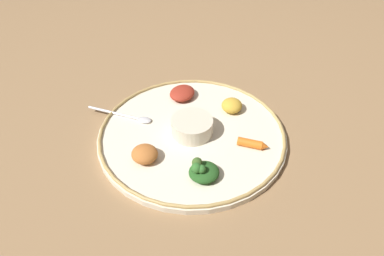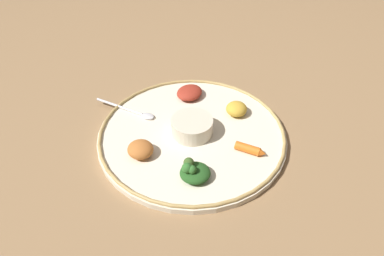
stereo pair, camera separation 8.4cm
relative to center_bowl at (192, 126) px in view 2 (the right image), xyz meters
name	(u,v)px [view 2 (the right image)]	position (x,y,z in m)	size (l,w,h in m)	color
ground_plane	(192,137)	(0.00, 0.00, -0.04)	(2.40, 2.40, 0.00)	olive
platter	(192,135)	(0.00, 0.00, -0.03)	(0.46, 0.46, 0.01)	beige
platter_rim	(192,132)	(0.00, 0.00, -0.02)	(0.45, 0.45, 0.01)	tan
center_bowl	(192,126)	(0.00, 0.00, 0.00)	(0.10, 0.10, 0.04)	beige
spoon	(134,111)	(0.17, -0.02, -0.02)	(0.18, 0.03, 0.01)	silver
greens_pile	(194,171)	(-0.06, 0.13, 0.00)	(0.09, 0.08, 0.05)	#23511E
carrot_near_spoon	(250,149)	(-0.15, 0.01, -0.01)	(0.07, 0.02, 0.02)	orange
mound_lentil_yellow	(236,109)	(-0.08, -0.11, -0.01)	(0.06, 0.05, 0.03)	gold
mound_chickpea	(140,149)	(0.08, 0.11, -0.01)	(0.06, 0.06, 0.03)	#B2662D
mound_beet	(189,93)	(0.06, -0.14, -0.01)	(0.08, 0.06, 0.03)	maroon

